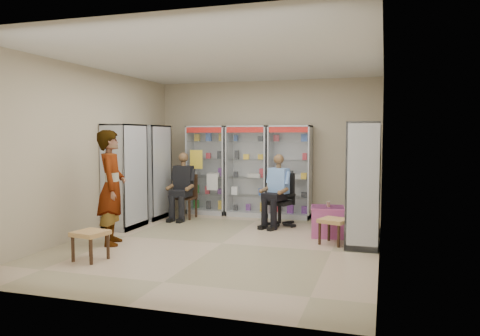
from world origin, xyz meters
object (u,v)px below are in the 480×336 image
(office_chair, at_px, (280,200))
(woven_stool_a, at_px, (334,231))
(seated_shopkeeper, at_px, (279,193))
(pink_trunk, at_px, (328,221))
(woven_stool_b, at_px, (91,246))
(standing_man, at_px, (112,187))
(cabinet_back_left, at_px, (208,170))
(cabinet_back_mid, at_px, (248,171))
(cabinet_left_near, at_px, (125,176))
(cabinet_left_far, at_px, (152,172))
(cabinet_back_right, at_px, (290,172))
(wooden_chair, at_px, (185,197))
(cabinet_right_near, at_px, (363,185))
(cabinet_right_far, at_px, (366,179))

(office_chair, xyz_separation_m, woven_stool_a, (1.19, -1.26, -0.31))
(seated_shopkeeper, bearing_deg, pink_trunk, -13.04)
(woven_stool_b, relative_size, standing_man, 0.23)
(cabinet_back_left, distance_m, cabinet_back_mid, 0.95)
(cabinet_left_near, distance_m, pink_trunk, 3.92)
(cabinet_left_far, bearing_deg, cabinet_back_left, 135.00)
(cabinet_back_right, relative_size, woven_stool_a, 4.74)
(cabinet_back_mid, relative_size, office_chair, 1.91)
(cabinet_back_right, xyz_separation_m, cabinet_left_far, (-2.83, -0.93, 0.00))
(cabinet_back_right, bearing_deg, cabinet_back_left, 180.00)
(cabinet_back_mid, bearing_deg, wooden_chair, -148.69)
(cabinet_back_right, distance_m, cabinet_left_near, 3.48)
(standing_man, bearing_deg, woven_stool_a, -96.03)
(cabinet_right_near, relative_size, seated_shopkeeper, 1.50)
(seated_shopkeeper, bearing_deg, wooden_chair, -168.53)
(cabinet_left_far, bearing_deg, pink_trunk, 79.17)
(pink_trunk, distance_m, standing_man, 3.76)
(pink_trunk, height_order, woven_stool_b, pink_trunk)
(cabinet_right_far, relative_size, pink_trunk, 3.63)
(woven_stool_a, bearing_deg, pink_trunk, 106.37)
(cabinet_right_far, relative_size, woven_stool_a, 4.74)
(wooden_chair, height_order, standing_man, standing_man)
(cabinet_back_right, xyz_separation_m, pink_trunk, (1.01, -1.66, -0.73))
(wooden_chair, distance_m, pink_trunk, 3.30)
(cabinet_back_left, bearing_deg, office_chair, -27.22)
(cabinet_left_far, distance_m, office_chair, 2.86)
(cabinet_back_left, relative_size, cabinet_left_far, 1.00)
(wooden_chair, relative_size, seated_shopkeeper, 0.71)
(cabinet_back_right, xyz_separation_m, seated_shopkeeper, (-0.01, -1.02, -0.33))
(cabinet_right_near, bearing_deg, wooden_chair, 68.36)
(wooden_chair, bearing_deg, cabinet_right_near, -21.64)
(pink_trunk, bearing_deg, seated_shopkeeper, 147.75)
(woven_stool_a, relative_size, standing_man, 0.23)
(cabinet_back_left, xyz_separation_m, cabinet_right_near, (3.53, -2.23, 0.00))
(woven_stool_b, bearing_deg, cabinet_right_near, 29.10)
(office_chair, relative_size, seated_shopkeeper, 0.79)
(office_chair, relative_size, pink_trunk, 1.90)
(office_chair, distance_m, pink_trunk, 1.26)
(cabinet_right_far, bearing_deg, wooden_chair, 83.96)
(wooden_chair, xyz_separation_m, seated_shopkeeper, (2.14, -0.29, 0.20))
(cabinet_left_far, height_order, woven_stool_a, cabinet_left_far)
(wooden_chair, height_order, woven_stool_a, wooden_chair)
(seated_shopkeeper, relative_size, pink_trunk, 2.41)
(cabinet_right_near, distance_m, cabinet_left_near, 4.46)
(cabinet_back_mid, relative_size, cabinet_right_far, 1.00)
(cabinet_back_left, bearing_deg, cabinet_right_far, -17.75)
(cabinet_back_left, bearing_deg, wooden_chair, -108.90)
(cabinet_right_far, xyz_separation_m, standing_man, (-3.94, -2.17, -0.06))
(cabinet_back_left, relative_size, wooden_chair, 2.13)
(office_chair, xyz_separation_m, woven_stool_b, (-2.03, -3.31, -0.31))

